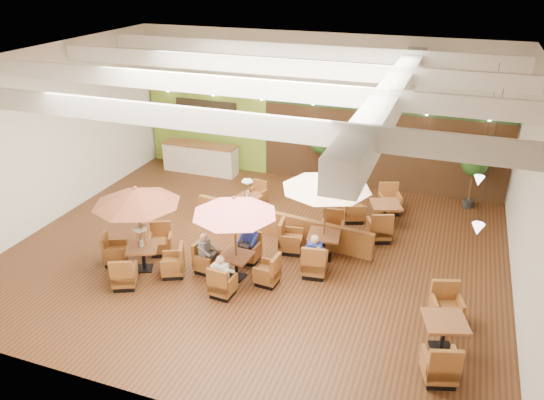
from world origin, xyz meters
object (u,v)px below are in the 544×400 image
at_px(diner_3, 315,251).
at_px(table_4, 443,335).
at_px(topiary_0, 323,143).
at_px(service_counter, 200,158).
at_px(booth_divider, 280,225).
at_px(topiary_2, 474,166).
at_px(table_1, 235,223).
at_px(table_5, 375,214).
at_px(diner_4, 315,252).
at_px(diner_0, 222,271).
at_px(table_0, 138,214).
at_px(diner_1, 249,239).
at_px(table_2, 324,196).
at_px(topiary_1, 340,148).
at_px(table_3, 248,202).
at_px(diner_2, 206,249).

bearing_deg(diner_3, table_4, -38.82).
xyz_separation_m(table_4, topiary_0, (-4.87, 7.87, 1.33)).
bearing_deg(table_4, topiary_0, 104.17).
bearing_deg(service_counter, booth_divider, -40.25).
distance_m(topiary_2, diner_3, 7.12).
relative_size(table_1, diner_3, 2.98).
bearing_deg(table_4, booth_divider, 126.60).
bearing_deg(table_4, table_5, 96.45).
bearing_deg(topiary_0, diner_4, -76.78).
bearing_deg(diner_0, table_0, 177.75).
height_order(topiary_0, diner_1, topiary_0).
bearing_deg(diner_4, topiary_0, 100.56).
distance_m(table_1, table_2, 2.60).
bearing_deg(topiary_1, table_3, -126.29).
height_order(table_5, diner_0, diner_0).
relative_size(service_counter, diner_2, 4.24).
xyz_separation_m(booth_divider, table_0, (-2.94, -3.02, 1.30)).
xyz_separation_m(table_4, diner_2, (-6.29, 1.09, 0.34)).
bearing_deg(table_3, table_0, -97.31).
relative_size(table_4, table_5, 0.99).
relative_size(topiary_0, diner_3, 2.82).
bearing_deg(table_0, table_1, -14.17).
relative_size(table_0, diner_2, 3.72).
distance_m(table_0, table_5, 7.49).
distance_m(table_4, diner_4, 3.97).
bearing_deg(topiary_2, topiary_1, 180.00).
bearing_deg(table_4, topiary_1, 100.79).
bearing_deg(diner_2, topiary_0, 168.66).
height_order(table_1, diner_3, table_1).
xyz_separation_m(diner_1, diner_2, (-0.89, -0.89, -0.01)).
height_order(table_0, diner_4, table_0).
xyz_separation_m(topiary_0, diner_2, (-1.42, -6.77, -0.99)).
distance_m(table_3, table_5, 4.19).
distance_m(service_counter, table_4, 12.44).
bearing_deg(service_counter, diner_4, -42.30).
bearing_deg(diner_4, diner_0, -141.36).
bearing_deg(table_4, topiary_2, 69.82).
distance_m(service_counter, diner_2, 7.45).
height_order(booth_divider, topiary_0, topiary_0).
bearing_deg(diner_1, table_1, 99.79).
bearing_deg(booth_divider, diner_4, -40.52).
xyz_separation_m(topiary_2, diner_0, (-5.76, -7.66, -0.80)).
height_order(booth_divider, diner_1, diner_1).
bearing_deg(booth_divider, diner_0, -88.89).
relative_size(table_0, diner_4, 3.42).
height_order(table_0, diner_3, table_0).
xyz_separation_m(table_5, topiary_1, (-1.81, 2.40, 1.25)).
distance_m(table_2, diner_1, 2.40).
relative_size(topiary_2, diner_0, 2.77).
bearing_deg(topiary_2, table_3, -155.53).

